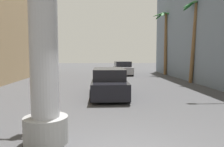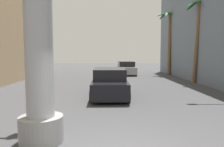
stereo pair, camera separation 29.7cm
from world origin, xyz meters
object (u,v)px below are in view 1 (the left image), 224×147
(car_far, at_px, (123,68))
(pedestrian_far_left, at_px, (35,72))
(car_lead, at_px, (109,83))
(palm_tree_far_right, at_px, (165,36))
(palm_tree_mid_right, at_px, (194,30))

(car_far, distance_m, pedestrian_far_left, 10.64)
(pedestrian_far_left, bearing_deg, car_far, 41.49)
(car_lead, xyz_separation_m, palm_tree_far_right, (7.05, 12.94, 3.73))
(car_lead, distance_m, car_far, 13.17)
(pedestrian_far_left, bearing_deg, palm_tree_mid_right, -2.69)
(palm_tree_far_right, bearing_deg, car_lead, -118.57)
(car_far, bearing_deg, car_lead, -99.06)
(palm_tree_mid_right, bearing_deg, palm_tree_far_right, 91.14)
(car_lead, distance_m, palm_tree_far_right, 15.20)
(palm_tree_mid_right, relative_size, palm_tree_far_right, 0.93)
(car_far, xyz_separation_m, palm_tree_far_right, (4.97, -0.06, 3.73))
(car_far, relative_size, palm_tree_far_right, 0.62)
(car_far, xyz_separation_m, pedestrian_far_left, (-7.97, -7.05, 0.21))
(palm_tree_mid_right, distance_m, palm_tree_far_right, 7.61)
(car_lead, height_order, palm_tree_mid_right, palm_tree_mid_right)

